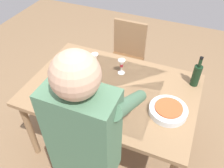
{
  "coord_description": "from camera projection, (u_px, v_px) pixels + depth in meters",
  "views": [
    {
      "loc": [
        -0.58,
        1.41,
        2.2
      ],
      "look_at": [
        0.0,
        0.0,
        0.83
      ],
      "focal_mm": 37.91,
      "sensor_mm": 36.0,
      "label": 1
    }
  ],
  "objects": [
    {
      "name": "water_cup_near_right",
      "position": [
        96.0,
        85.0,
        2.03
      ],
      "size": [
        0.08,
        0.08,
        0.11
      ],
      "primitive_type": "cylinder",
      "color": "silver",
      "rests_on": "dining_table"
    },
    {
      "name": "water_cup_near_left",
      "position": [
        89.0,
        113.0,
        1.81
      ],
      "size": [
        0.07,
        0.07,
        0.1
      ],
      "primitive_type": "cylinder",
      "color": "silver",
      "rests_on": "dining_table"
    },
    {
      "name": "wine_bottle",
      "position": [
        196.0,
        75.0,
        2.05
      ],
      "size": [
        0.07,
        0.07,
        0.3
      ],
      "color": "black",
      "rests_on": "dining_table"
    },
    {
      "name": "dining_table",
      "position": [
        112.0,
        94.0,
        2.13
      ],
      "size": [
        1.48,
        1.0,
        0.78
      ],
      "color": "#93704C",
      "rests_on": "ground_plane"
    },
    {
      "name": "dinner_plate_near",
      "position": [
        73.0,
        60.0,
        2.38
      ],
      "size": [
        0.23,
        0.23,
        0.01
      ],
      "primitive_type": "cylinder",
      "color": "silver",
      "rests_on": "dining_table"
    },
    {
      "name": "serving_bowl_pasta",
      "position": [
        168.0,
        110.0,
        1.85
      ],
      "size": [
        0.3,
        0.3,
        0.07
      ],
      "color": "silver",
      "rests_on": "dining_table"
    },
    {
      "name": "person_server",
      "position": [
        88.0,
        154.0,
        1.39
      ],
      "size": [
        0.42,
        0.61,
        1.69
      ],
      "color": "#2D2D38",
      "rests_on": "ground_plane"
    },
    {
      "name": "chair_near",
      "position": [
        126.0,
        54.0,
        2.9
      ],
      "size": [
        0.4,
        0.4,
        0.91
      ],
      "color": "brown",
      "rests_on": "ground_plane"
    },
    {
      "name": "wine_glass_right",
      "position": [
        122.0,
        64.0,
        2.17
      ],
      "size": [
        0.07,
        0.07,
        0.15
      ],
      "color": "white",
      "rests_on": "dining_table"
    },
    {
      "name": "side_bowl_salad",
      "position": [
        110.0,
        117.0,
        1.79
      ],
      "size": [
        0.18,
        0.18,
        0.07
      ],
      "color": "silver",
      "rests_on": "dining_table"
    },
    {
      "name": "wine_glass_left",
      "position": [
        95.0,
        58.0,
        2.24
      ],
      "size": [
        0.07,
        0.07,
        0.15
      ],
      "color": "white",
      "rests_on": "dining_table"
    },
    {
      "name": "table_fork",
      "position": [
        83.0,
        102.0,
        1.95
      ],
      "size": [
        0.06,
        0.18,
        0.0
      ],
      "primitive_type": "cube",
      "rotation": [
        0.0,
        0.0,
        0.29
      ],
      "color": "silver",
      "rests_on": "dining_table"
    },
    {
      "name": "dinner_plate_far",
      "position": [
        51.0,
        99.0,
        1.97
      ],
      "size": [
        0.23,
        0.23,
        0.01
      ],
      "primitive_type": "cylinder",
      "color": "silver",
      "rests_on": "dining_table"
    },
    {
      "name": "ground_plane",
      "position": [
        112.0,
        140.0,
        2.6
      ],
      "size": [
        6.0,
        6.0,
        0.0
      ],
      "primitive_type": "plane",
      "color": "#846647"
    }
  ]
}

